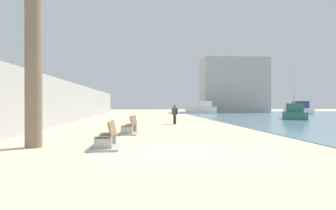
{
  "coord_description": "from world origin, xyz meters",
  "views": [
    {
      "loc": [
        -0.98,
        -9.96,
        1.61
      ],
      "look_at": [
        1.11,
        14.27,
        1.52
      ],
      "focal_mm": 32.5,
      "sensor_mm": 36.0,
      "label": 1
    }
  ],
  "objects_px": {
    "bench_near": "(107,141)",
    "boat_mid_bay": "(294,113)",
    "bench_far": "(130,129)",
    "boat_far_right": "(201,108)",
    "boat_nearest": "(298,109)",
    "person_walking": "(175,113)"
  },
  "relations": [
    {
      "from": "bench_near",
      "to": "person_walking",
      "type": "distance_m",
      "value": 13.11
    },
    {
      "from": "boat_nearest",
      "to": "boat_mid_bay",
      "type": "xyz_separation_m",
      "value": [
        -8.84,
        -15.68,
        -0.11
      ]
    },
    {
      "from": "bench_far",
      "to": "boat_mid_bay",
      "type": "relative_size",
      "value": 0.35
    },
    {
      "from": "bench_near",
      "to": "boat_far_right",
      "type": "distance_m",
      "value": 42.22
    },
    {
      "from": "bench_near",
      "to": "boat_mid_bay",
      "type": "bearing_deg",
      "value": 47.95
    },
    {
      "from": "bench_far",
      "to": "boat_nearest",
      "type": "height_order",
      "value": "boat_nearest"
    },
    {
      "from": "boat_far_right",
      "to": "boat_mid_bay",
      "type": "bearing_deg",
      "value": -75.82
    },
    {
      "from": "bench_far",
      "to": "boat_far_right",
      "type": "distance_m",
      "value": 37.06
    },
    {
      "from": "bench_far",
      "to": "boat_nearest",
      "type": "bearing_deg",
      "value": 49.34
    },
    {
      "from": "bench_far",
      "to": "boat_mid_bay",
      "type": "xyz_separation_m",
      "value": [
        16.34,
        13.64,
        0.42
      ]
    },
    {
      "from": "boat_mid_bay",
      "to": "boat_nearest",
      "type": "bearing_deg",
      "value": 60.59
    },
    {
      "from": "bench_near",
      "to": "boat_mid_bay",
      "type": "relative_size",
      "value": 0.33
    },
    {
      "from": "bench_near",
      "to": "boat_mid_bay",
      "type": "height_order",
      "value": "boat_mid_bay"
    },
    {
      "from": "boat_nearest",
      "to": "boat_far_right",
      "type": "bearing_deg",
      "value": 156.9
    },
    {
      "from": "bench_far",
      "to": "boat_far_right",
      "type": "xyz_separation_m",
      "value": [
        10.84,
        35.43,
        0.58
      ]
    },
    {
      "from": "person_walking",
      "to": "boat_far_right",
      "type": "xyz_separation_m",
      "value": [
        7.61,
        28.12,
        -0.06
      ]
    },
    {
      "from": "bench_far",
      "to": "boat_nearest",
      "type": "relative_size",
      "value": 0.27
    },
    {
      "from": "person_walking",
      "to": "boat_nearest",
      "type": "height_order",
      "value": "boat_nearest"
    },
    {
      "from": "bench_far",
      "to": "boat_far_right",
      "type": "relative_size",
      "value": 0.28
    },
    {
      "from": "person_walking",
      "to": "bench_near",
      "type": "bearing_deg",
      "value": -107.19
    },
    {
      "from": "boat_nearest",
      "to": "bench_near",
      "type": "bearing_deg",
      "value": -126.8
    },
    {
      "from": "boat_far_right",
      "to": "boat_mid_bay",
      "type": "relative_size",
      "value": 1.23
    }
  ]
}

